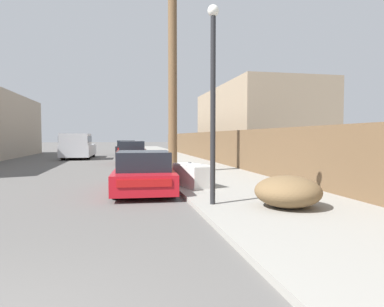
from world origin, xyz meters
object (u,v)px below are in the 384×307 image
(car_parked_mid, at_px, (132,153))
(pickup_truck, at_px, (78,146))
(car_parked_far, at_px, (126,148))
(brush_pile, at_px, (288,191))
(discarded_fridge, at_px, (192,175))
(parked_sports_car_red, at_px, (144,173))
(street_lamp, at_px, (213,89))
(utility_pole, at_px, (173,69))

(car_parked_mid, distance_m, pickup_truck, 6.68)
(car_parked_far, xyz_separation_m, brush_pile, (3.11, -26.01, -0.16))
(discarded_fridge, distance_m, parked_sports_car_red, 1.52)
(discarded_fridge, relative_size, car_parked_mid, 0.39)
(pickup_truck, xyz_separation_m, street_lamp, (5.32, -19.81, 1.80))
(car_parked_mid, bearing_deg, pickup_truck, 129.39)
(car_parked_mid, distance_m, brush_pile, 15.40)
(car_parked_mid, xyz_separation_m, pickup_truck, (-3.95, 5.38, 0.30))
(brush_pile, bearing_deg, discarded_fridge, 111.19)
(street_lamp, bearing_deg, car_parked_far, 93.58)
(parked_sports_car_red, height_order, car_parked_far, car_parked_far)
(car_parked_far, bearing_deg, utility_pole, -82.04)
(brush_pile, bearing_deg, street_lamp, 155.81)
(parked_sports_car_red, distance_m, car_parked_mid, 11.50)
(discarded_fridge, height_order, car_parked_mid, car_parked_mid)
(parked_sports_car_red, bearing_deg, brush_pile, -48.01)
(utility_pole, xyz_separation_m, brush_pile, (1.40, -7.80, -4.12))
(parked_sports_car_red, relative_size, pickup_truck, 0.74)
(parked_sports_car_red, bearing_deg, utility_pole, 72.93)
(car_parked_mid, relative_size, utility_pole, 0.51)
(parked_sports_car_red, height_order, street_lamp, street_lamp)
(car_parked_far, xyz_separation_m, street_lamp, (1.58, -25.32, 2.13))
(pickup_truck, height_order, street_lamp, street_lamp)
(car_parked_far, relative_size, pickup_truck, 0.75)
(parked_sports_car_red, bearing_deg, car_parked_far, 93.53)
(discarded_fridge, bearing_deg, utility_pole, 75.44)
(brush_pile, bearing_deg, utility_pole, 100.16)
(utility_pole, bearing_deg, pickup_truck, 113.24)
(car_parked_far, relative_size, street_lamp, 0.96)
(brush_pile, bearing_deg, car_parked_mid, 100.87)
(pickup_truck, bearing_deg, car_parked_mid, 127.48)
(car_parked_far, bearing_deg, discarded_fridge, -83.08)
(discarded_fridge, relative_size, pickup_truck, 0.31)
(car_parked_mid, relative_size, street_lamp, 1.00)
(discarded_fridge, bearing_deg, brush_pile, -83.16)
(car_parked_mid, bearing_deg, car_parked_far, 94.21)
(parked_sports_car_red, height_order, brush_pile, parked_sports_car_red)
(car_parked_mid, xyz_separation_m, brush_pile, (2.90, -15.12, -0.19))
(pickup_truck, relative_size, street_lamp, 1.27)
(pickup_truck, xyz_separation_m, brush_pile, (6.85, -20.50, -0.48))
(discarded_fridge, xyz_separation_m, pickup_truck, (-5.44, 16.85, 0.49))
(parked_sports_car_red, bearing_deg, discarded_fridge, 3.90)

